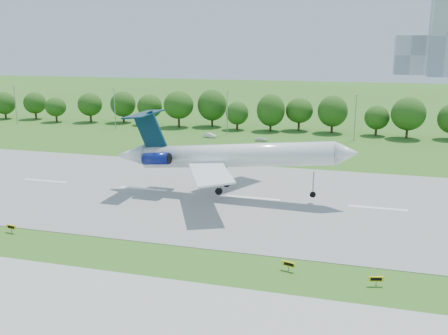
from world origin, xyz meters
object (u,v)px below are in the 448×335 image
Objects in this scene: airliner at (223,155)px; service_vehicle_a at (210,135)px; taxi_sign_left at (11,227)px; service_vehicle_b at (261,139)px.

airliner reaches higher than service_vehicle_a.
service_vehicle_a reaches higher than taxi_sign_left.
taxi_sign_left is 0.43× the size of service_vehicle_a.
service_vehicle_a is 14.83m from service_vehicle_b.
service_vehicle_b is (-3.57, 50.11, -6.62)m from airliner.
taxi_sign_left is 76.94m from service_vehicle_b.
service_vehicle_a reaches higher than service_vehicle_b.
airliner is 34.25m from taxi_sign_left.
taxi_sign_left is 0.50× the size of service_vehicle_b.
taxi_sign_left is at bearing -133.52° from airliner.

